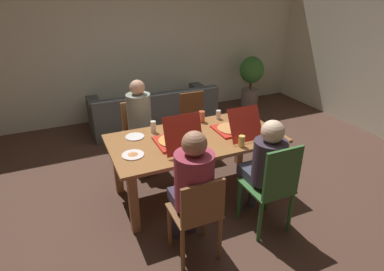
{
  "coord_description": "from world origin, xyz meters",
  "views": [
    {
      "loc": [
        -1.36,
        -2.98,
        2.33
      ],
      "look_at": [
        0.0,
        0.1,
        0.72
      ],
      "focal_mm": 29.99,
      "sensor_mm": 36.0,
      "label": 1
    }
  ],
  "objects": [
    {
      "name": "person_0",
      "position": [
        0.41,
        -0.76,
        0.71
      ],
      "size": [
        0.33,
        0.54,
        1.19
      ],
      "color": "#3A404C",
      "rests_on": "ground"
    },
    {
      "name": "person_1",
      "position": [
        -0.41,
        0.82,
        0.73
      ],
      "size": [
        0.31,
        0.49,
        1.23
      ],
      "color": "#433B47",
      "rests_on": "ground"
    },
    {
      "name": "chair_3",
      "position": [
        0.41,
        0.93,
        0.52
      ],
      "size": [
        0.39,
        0.42,
        0.92
      ],
      "color": "brown",
      "rests_on": "ground"
    },
    {
      "name": "couch",
      "position": [
        0.16,
        2.14,
        0.25
      ],
      "size": [
        2.16,
        0.87,
        0.69
      ],
      "color": "#4A4F50",
      "rests_on": "ground"
    },
    {
      "name": "side_wall_right",
      "position": [
        3.51,
        0.85,
        1.34
      ],
      "size": [
        0.12,
        4.82,
        2.68
      ],
      "primitive_type": "cube",
      "color": "silver",
      "rests_on": "ground"
    },
    {
      "name": "pizza_box_0",
      "position": [
        -0.27,
        -0.08,
        0.8
      ],
      "size": [
        0.4,
        0.53,
        0.41
      ],
      "color": "red",
      "rests_on": "dining_table"
    },
    {
      "name": "dining_table",
      "position": [
        0.0,
        0.0,
        0.64
      ],
      "size": [
        1.94,
        1.01,
        0.74
      ],
      "color": "#996335",
      "rests_on": "ground"
    },
    {
      "name": "back_wall",
      "position": [
        0.0,
        2.84,
        1.34
      ],
      "size": [
        7.02,
        0.12,
        2.68
      ],
      "primitive_type": "cube",
      "color": "silver",
      "rests_on": "ground"
    },
    {
      "name": "drinking_glass_3",
      "position": [
        0.26,
        0.38,
        0.81
      ],
      "size": [
        0.08,
        0.08,
        0.14
      ],
      "primitive_type": "cylinder",
      "color": "#BC4E31",
      "rests_on": "dining_table"
    },
    {
      "name": "plate_2",
      "position": [
        -0.63,
        0.28,
        0.75
      ],
      "size": [
        0.21,
        0.21,
        0.01
      ],
      "color": "white",
      "rests_on": "dining_table"
    },
    {
      "name": "plate_0",
      "position": [
        -0.76,
        -0.13,
        0.75
      ],
      "size": [
        0.23,
        0.23,
        0.03
      ],
      "color": "white",
      "rests_on": "dining_table"
    },
    {
      "name": "potted_plant",
      "position": [
        2.33,
        2.38,
        0.6
      ],
      "size": [
        0.48,
        0.48,
        1.01
      ],
      "color": "gray",
      "rests_on": "ground"
    },
    {
      "name": "chair_2",
      "position": [
        -0.41,
        -0.96,
        0.5
      ],
      "size": [
        0.42,
        0.39,
        0.88
      ],
      "color": "brown",
      "rests_on": "ground"
    },
    {
      "name": "chair_1",
      "position": [
        -0.41,
        0.95,
        0.48
      ],
      "size": [
        0.42,
        0.39,
        0.89
      ],
      "color": "#965E34",
      "rests_on": "ground"
    },
    {
      "name": "plate_1",
      "position": [
        0.06,
        0.28,
        0.75
      ],
      "size": [
        0.25,
        0.25,
        0.01
      ],
      "color": "white",
      "rests_on": "dining_table"
    },
    {
      "name": "chair_0",
      "position": [
        0.41,
        -0.92,
        0.55
      ],
      "size": [
        0.42,
        0.44,
        1.0
      ],
      "color": "#346430",
      "rests_on": "ground"
    },
    {
      "name": "ground_plane",
      "position": [
        0.0,
        0.0,
        0.0
      ],
      "size": [
        20.0,
        20.0,
        0.0
      ],
      "primitive_type": "plane",
      "color": "#4F3529"
    },
    {
      "name": "drinking_glass_2",
      "position": [
        0.49,
        0.38,
        0.8
      ],
      "size": [
        0.06,
        0.06,
        0.12
      ],
      "primitive_type": "cylinder",
      "color": "silver",
      "rests_on": "dining_table"
    },
    {
      "name": "drinking_glass_1",
      "position": [
        0.36,
        -0.4,
        0.8
      ],
      "size": [
        0.07,
        0.07,
        0.13
      ],
      "primitive_type": "cylinder",
      "color": "#DEC259",
      "rests_on": "dining_table"
    },
    {
      "name": "drinking_glass_0",
      "position": [
        -0.4,
        0.32,
        0.81
      ],
      "size": [
        0.06,
        0.06,
        0.14
      ],
      "primitive_type": "cylinder",
      "color": "silver",
      "rests_on": "dining_table"
    },
    {
      "name": "pizza_box_1",
      "position": [
        0.47,
        -0.06,
        0.79
      ],
      "size": [
        0.38,
        0.56,
        0.37
      ],
      "color": "red",
      "rests_on": "dining_table"
    },
    {
      "name": "person_2",
      "position": [
        -0.41,
        -0.84,
        0.75
      ],
      "size": [
        0.35,
        0.49,
        1.26
      ],
      "color": "#393245",
      "rests_on": "ground"
    }
  ]
}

